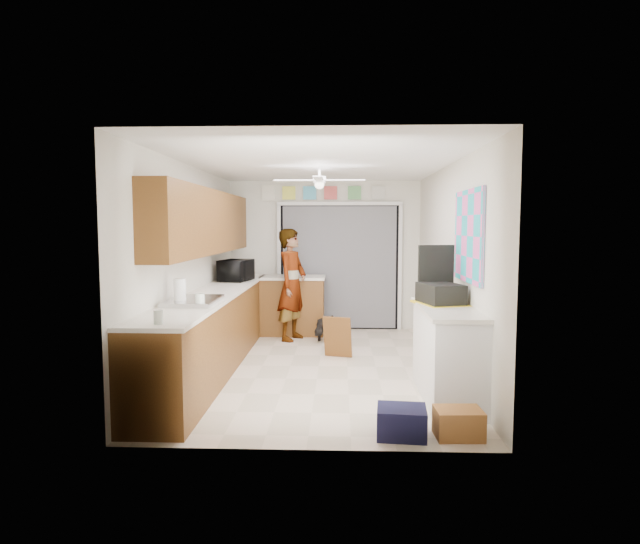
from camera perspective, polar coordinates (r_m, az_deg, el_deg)
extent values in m
plane|color=beige|center=(6.79, -0.13, -10.02)|extent=(5.00, 5.00, 0.00)
plane|color=white|center=(6.60, -0.13, 11.45)|extent=(5.00, 5.00, 0.00)
plane|color=silver|center=(9.07, 0.50, 1.79)|extent=(3.20, 0.00, 3.20)
plane|color=silver|center=(4.09, -1.52, -2.16)|extent=(3.20, 0.00, 3.20)
plane|color=silver|center=(6.83, -13.67, 0.59)|extent=(0.00, 5.00, 5.00)
plane|color=silver|center=(6.70, 13.67, 0.51)|extent=(0.00, 5.00, 5.00)
cube|color=brown|center=(6.86, -11.11, -6.09)|extent=(0.60, 4.80, 0.90)
cube|color=white|center=(6.78, -11.09, -2.20)|extent=(0.62, 4.80, 0.04)
cube|color=brown|center=(6.96, -12.05, 5.23)|extent=(0.32, 4.00, 0.80)
cube|color=silver|center=(5.82, -13.35, -3.08)|extent=(0.50, 0.76, 0.06)
cylinder|color=silver|center=(5.86, -15.16, -2.13)|extent=(0.03, 0.03, 0.22)
cube|color=brown|center=(8.68, -2.91, -3.67)|extent=(1.00, 0.60, 0.90)
cube|color=white|center=(8.62, -2.92, -0.58)|extent=(1.04, 0.64, 0.04)
cube|color=black|center=(9.05, 2.07, 0.51)|extent=(2.00, 0.06, 2.10)
cube|color=gray|center=(9.01, 2.07, 0.49)|extent=(1.90, 0.03, 2.05)
cube|color=white|center=(9.08, -4.38, 0.51)|extent=(0.06, 0.04, 2.10)
cube|color=white|center=(9.07, 8.53, 0.47)|extent=(0.06, 0.04, 2.10)
cube|color=white|center=(9.00, 2.09, 7.31)|extent=(2.10, 0.04, 0.06)
cube|color=#ECF250|center=(9.08, -3.33, 8.42)|extent=(0.22, 0.02, 0.22)
cube|color=#53B5DE|center=(9.05, -1.10, 8.44)|extent=(0.22, 0.02, 0.22)
cube|color=#D1504E|center=(9.04, 1.14, 8.44)|extent=(0.22, 0.02, 0.22)
cube|color=#5FA764|center=(9.04, 3.70, 8.43)|extent=(0.22, 0.02, 0.22)
cube|color=beige|center=(9.06, 6.26, 8.40)|extent=(0.22, 0.02, 0.22)
cube|color=silver|center=(9.12, -5.55, 8.39)|extent=(0.22, 0.02, 0.26)
cube|color=white|center=(5.61, 13.43, -8.62)|extent=(0.50, 1.40, 0.90)
cube|color=white|center=(5.52, 13.43, -3.88)|extent=(0.54, 1.44, 0.04)
cube|color=#F158AF|center=(5.70, 15.55, 3.72)|extent=(0.03, 1.15, 0.95)
cube|color=white|center=(6.78, -0.06, 9.75)|extent=(1.14, 1.14, 0.24)
imported|color=black|center=(7.97, -8.94, 0.18)|extent=(0.48, 0.62, 0.31)
cylinder|color=silver|center=(5.51, -12.70, -2.97)|extent=(0.12, 0.12, 0.13)
cylinder|color=silver|center=(4.65, -16.86, -4.64)|extent=(0.08, 0.08, 0.12)
cylinder|color=white|center=(5.73, -14.73, -2.03)|extent=(0.15, 0.15, 0.27)
cube|color=black|center=(5.76, 12.73, -2.25)|extent=(0.48, 0.57, 0.21)
cube|color=yellow|center=(5.78, 12.71, -3.33)|extent=(0.58, 0.68, 0.02)
cube|color=black|center=(6.02, 12.28, 0.46)|extent=(0.41, 0.14, 0.50)
cube|color=#A66934|center=(4.75, 14.55, -15.35)|extent=(0.40, 0.30, 0.24)
cube|color=black|center=(4.68, 8.70, -15.54)|extent=(0.43, 0.37, 0.25)
cube|color=brown|center=(7.15, 1.88, -6.94)|extent=(0.40, 0.23, 0.55)
imported|color=white|center=(8.18, -3.01, -1.35)|extent=(0.60, 0.73, 1.71)
cube|color=black|center=(8.25, 0.66, -5.96)|extent=(0.38, 0.52, 0.38)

